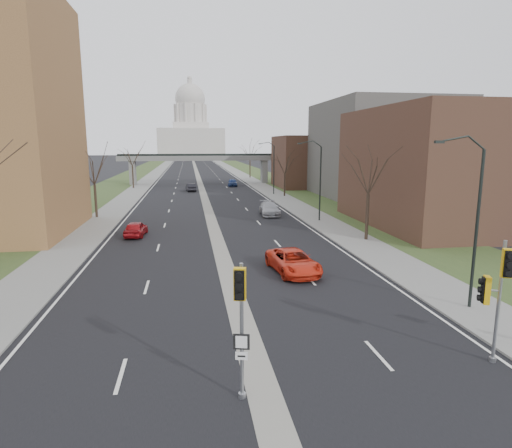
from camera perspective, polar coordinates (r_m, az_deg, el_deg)
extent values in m
plane|color=black|center=(15.59, 1.14, -21.84)|extent=(700.00, 700.00, 0.00)
cube|color=black|center=(163.19, -8.12, 7.50)|extent=(20.00, 600.00, 0.01)
cube|color=gray|center=(163.19, -8.12, 7.50)|extent=(1.20, 600.00, 0.02)
cube|color=gray|center=(163.80, -3.88, 7.61)|extent=(4.00, 600.00, 0.12)
cube|color=gray|center=(163.46, -12.36, 7.39)|extent=(4.00, 600.00, 0.12)
cube|color=#263B1B|center=(164.43, -1.78, 7.64)|extent=(8.00, 600.00, 0.10)
cube|color=#263B1B|center=(163.93, -14.47, 7.31)|extent=(8.00, 600.00, 0.10)
cube|color=#4D3024|center=(48.74, 24.00, 6.87)|extent=(16.00, 20.00, 12.00)
cube|color=#4F4D48|center=(71.69, 16.37, 9.44)|extent=(18.00, 22.00, 15.00)
cube|color=#4D3024|center=(86.52, 7.53, 8.23)|extent=(14.00, 14.00, 10.00)
cube|color=slate|center=(93.88, -16.11, 6.56)|extent=(1.20, 2.50, 5.00)
cube|color=slate|center=(94.56, 1.09, 6.99)|extent=(1.20, 2.50, 5.00)
cube|color=slate|center=(93.03, -7.53, 8.69)|extent=(34.00, 3.00, 1.00)
cube|color=black|center=(93.02, -7.54, 9.12)|extent=(34.00, 0.15, 0.50)
cube|color=beige|center=(332.97, -8.63, 10.71)|extent=(48.00, 42.00, 20.00)
cube|color=beige|center=(333.25, -8.68, 12.77)|extent=(26.00, 26.00, 5.00)
cylinder|color=beige|center=(333.74, -8.73, 14.31)|extent=(22.00, 22.00, 14.00)
sphere|color=beige|center=(334.67, -8.78, 16.19)|extent=(22.00, 22.00, 22.00)
cylinder|color=beige|center=(336.02, -8.84, 18.14)|extent=(3.60, 3.60, 4.50)
cylinder|color=black|center=(24.01, 27.32, -0.80)|extent=(0.16, 0.16, 8.00)
cube|color=black|center=(22.34, 23.43, 10.00)|extent=(0.45, 0.18, 0.14)
cylinder|color=black|center=(47.32, 8.56, 5.29)|extent=(0.16, 0.16, 8.00)
cube|color=black|center=(46.49, 5.95, 10.63)|extent=(0.45, 0.18, 0.14)
cylinder|color=black|center=(72.48, 2.39, 7.18)|extent=(0.16, 0.16, 8.00)
cube|color=black|center=(71.94, 0.59, 10.63)|extent=(0.45, 0.18, 0.14)
cylinder|color=#382B21|center=(52.46, -20.58, 2.91)|extent=(0.28, 0.28, 3.75)
cylinder|color=#382B21|center=(85.85, -16.09, 6.05)|extent=(0.28, 0.28, 4.25)
cylinder|color=#382B21|center=(38.67, 14.59, 0.93)|extent=(0.28, 0.28, 4.00)
cylinder|color=#382B21|center=(69.97, 3.83, 5.20)|extent=(0.28, 0.28, 3.50)
cylinder|color=#382B21|center=(109.21, -0.80, 7.33)|extent=(0.28, 0.28, 4.25)
cylinder|color=gray|center=(14.34, -1.92, -14.26)|extent=(0.13, 0.13, 4.67)
cylinder|color=gray|center=(15.41, -1.86, -21.87)|extent=(0.25, 0.25, 0.18)
cube|color=#CF9C0C|center=(13.26, -2.17, -8.01)|extent=(0.45, 0.44, 1.03)
cube|color=black|center=(14.45, -1.91, -15.23)|extent=(0.53, 0.16, 0.54)
cube|color=silver|center=(14.67, -1.90, -16.97)|extent=(0.40, 0.13, 0.27)
cylinder|color=gray|center=(18.93, 29.63, -9.10)|extent=(0.13, 0.13, 4.87)
cylinder|color=gray|center=(19.79, 28.99, -15.52)|extent=(0.26, 0.26, 0.19)
cube|color=#CF9C0C|center=(18.04, 30.54, -4.52)|extent=(0.50, 0.49, 1.08)
cube|color=#CF9C0C|center=(18.65, 28.38, -7.75)|extent=(0.49, 0.50, 1.08)
imported|color=maroon|center=(41.00, -15.74, -0.60)|extent=(2.02, 4.28, 1.41)
imported|color=black|center=(78.86, -8.69, 4.86)|extent=(2.00, 4.45, 1.42)
imported|color=red|center=(28.43, 4.97, -5.00)|extent=(3.11, 5.68, 1.51)
imported|color=#9B9CA2|center=(51.43, 1.81, 2.07)|extent=(2.52, 5.50, 1.56)
imported|color=navy|center=(87.61, -3.16, 5.56)|extent=(2.14, 4.65, 1.54)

